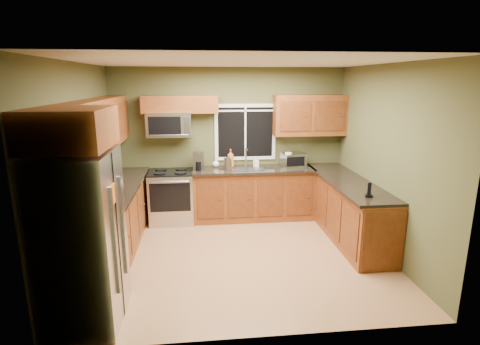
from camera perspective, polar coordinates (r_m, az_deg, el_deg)
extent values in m
plane|color=#A47148|center=(5.56, -0.13, -12.47)|extent=(4.20, 4.20, 0.00)
plane|color=white|center=(4.99, -0.15, 16.53)|extent=(4.20, 4.20, 0.00)
plane|color=#4B4D29|center=(6.87, -1.70, 4.49)|extent=(4.20, 0.00, 4.20)
plane|color=#4B4D29|center=(3.39, 3.02, -5.38)|extent=(4.20, 0.00, 4.20)
plane|color=#4B4D29|center=(5.33, -23.23, 0.61)|extent=(0.00, 3.60, 3.60)
plane|color=#4B4D29|center=(5.72, 21.29, 1.63)|extent=(0.00, 3.60, 3.60)
cube|color=white|center=(6.86, 0.81, 6.16)|extent=(1.12, 0.03, 1.02)
cube|color=black|center=(6.85, 0.82, 6.15)|extent=(1.00, 0.01, 0.90)
cube|color=white|center=(6.84, 0.83, 6.14)|extent=(0.03, 0.01, 0.90)
cube|color=white|center=(6.80, 0.84, 9.40)|extent=(1.00, 0.01, 0.03)
cube|color=brown|center=(5.94, -18.31, -6.74)|extent=(0.60, 2.65, 0.90)
cube|color=black|center=(5.79, -18.42, -2.37)|extent=(0.65, 2.65, 0.04)
cube|color=brown|center=(6.83, 2.03, -3.33)|extent=(2.17, 0.60, 0.90)
cube|color=black|center=(6.68, 2.09, 0.46)|extent=(2.17, 0.65, 0.04)
cube|color=brown|center=(6.31, 15.88, -5.35)|extent=(0.60, 2.50, 0.90)
cube|color=#5F2B11|center=(5.24, 21.00, -9.74)|extent=(0.56, 0.02, 0.82)
cube|color=black|center=(6.17, 15.95, -1.23)|extent=(0.65, 2.50, 0.04)
cube|color=brown|center=(5.65, -20.74, 6.80)|extent=(0.33, 2.65, 0.72)
cube|color=brown|center=(6.62, -9.11, 10.24)|extent=(1.30, 0.33, 0.30)
cube|color=brown|center=(6.91, 10.59, 8.57)|extent=(1.30, 0.33, 0.72)
cube|color=brown|center=(3.89, -24.55, 6.16)|extent=(0.72, 0.90, 0.38)
cube|color=#B7B7BC|center=(4.17, -22.99, -9.40)|extent=(0.72, 0.90, 1.80)
cube|color=slate|center=(3.87, -18.58, -9.96)|extent=(0.03, 0.04, 1.10)
cube|color=slate|center=(4.24, -17.45, -7.80)|extent=(0.03, 0.04, 1.10)
cube|color=black|center=(4.07, -18.01, -9.48)|extent=(0.01, 0.02, 1.78)
cube|color=orange|center=(3.81, -18.79, -3.14)|extent=(0.01, 0.14, 0.20)
cube|color=#B7B7BC|center=(6.77, -10.35, -3.73)|extent=(0.76, 0.65, 0.90)
cube|color=black|center=(6.64, -10.52, 0.01)|extent=(0.76, 0.64, 0.03)
cube|color=black|center=(6.42, -10.59, -3.76)|extent=(0.68, 0.02, 0.50)
cylinder|color=slate|center=(6.33, -10.71, -1.49)|extent=(0.64, 0.04, 0.04)
cylinder|color=black|center=(6.52, -12.19, -0.11)|extent=(0.20, 0.20, 0.01)
cylinder|color=black|center=(6.49, -9.03, -0.03)|extent=(0.20, 0.20, 0.01)
cylinder|color=black|center=(6.79, -11.96, 0.46)|extent=(0.20, 0.20, 0.01)
cylinder|color=black|center=(6.76, -8.92, 0.54)|extent=(0.20, 0.20, 0.01)
cube|color=#B7B7BC|center=(6.63, -10.75, 7.23)|extent=(0.76, 0.38, 0.42)
cube|color=black|center=(6.45, -11.41, 7.01)|extent=(0.54, 0.01, 0.30)
cube|color=slate|center=(6.42, -8.10, 7.12)|extent=(0.10, 0.01, 0.30)
cylinder|color=slate|center=(6.45, -10.83, 5.60)|extent=(0.66, 0.02, 0.02)
cube|color=slate|center=(6.67, 1.11, 0.57)|extent=(0.60, 0.42, 0.02)
cylinder|color=#B7B7BC|center=(6.83, 0.90, 2.38)|extent=(0.03, 0.03, 0.34)
cylinder|color=#B7B7BC|center=(6.72, 0.99, 3.58)|extent=(0.03, 0.18, 0.03)
cube|color=#B7B7BC|center=(6.87, 8.16, 1.93)|extent=(0.45, 0.37, 0.25)
cube|color=black|center=(6.72, 8.48, 1.65)|extent=(0.34, 0.08, 0.17)
cube|color=slate|center=(6.61, -6.36, 1.75)|extent=(0.19, 0.23, 0.30)
cylinder|color=black|center=(6.54, -6.34, 0.99)|extent=(0.12, 0.12, 0.16)
cylinder|color=#B7B7BC|center=(6.57, -1.87, 1.31)|extent=(0.17, 0.17, 0.20)
cone|color=black|center=(6.54, -1.88, 2.34)|extent=(0.11, 0.11, 0.06)
cylinder|color=white|center=(6.75, 7.34, 1.87)|extent=(0.13, 0.13, 0.28)
cylinder|color=slate|center=(6.72, 7.38, 3.12)|extent=(0.02, 0.02, 0.04)
imported|color=orange|center=(6.75, -1.45, 2.19)|extent=(0.13, 0.13, 0.33)
imported|color=white|center=(6.81, 2.47, 1.63)|extent=(0.10, 0.10, 0.18)
imported|color=white|center=(6.80, -3.70, 1.49)|extent=(0.15, 0.15, 0.15)
cube|color=black|center=(5.33, 19.02, -3.35)|extent=(0.12, 0.12, 0.04)
cube|color=black|center=(5.30, 19.11, -2.30)|extent=(0.05, 0.04, 0.16)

